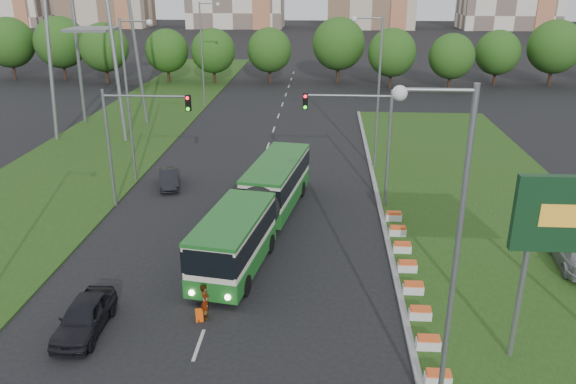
# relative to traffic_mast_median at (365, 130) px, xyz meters

# --- Properties ---
(ground) EXTENTS (360.00, 360.00, 0.00)m
(ground) POSITION_rel_traffic_mast_median_xyz_m (-4.78, -10.00, -5.35)
(ground) COLOR black
(ground) RESTS_ON ground
(grass_median) EXTENTS (14.00, 60.00, 0.15)m
(grass_median) POSITION_rel_traffic_mast_median_xyz_m (8.22, -2.00, -5.27)
(grass_median) COLOR #1E3F12
(grass_median) RESTS_ON ground
(median_kerb) EXTENTS (0.30, 60.00, 0.18)m
(median_kerb) POSITION_rel_traffic_mast_median_xyz_m (1.27, -2.00, -5.26)
(median_kerb) COLOR gray
(median_kerb) RESTS_ON ground
(left_verge) EXTENTS (12.00, 110.00, 0.10)m
(left_verge) POSITION_rel_traffic_mast_median_xyz_m (-22.78, 15.00, -5.30)
(left_verge) COLOR #1E3F12
(left_verge) RESTS_ON ground
(lane_markings) EXTENTS (0.20, 100.00, 0.01)m
(lane_markings) POSITION_rel_traffic_mast_median_xyz_m (-7.78, 10.00, -5.35)
(lane_markings) COLOR #ADACA6
(lane_markings) RESTS_ON ground
(flower_planters) EXTENTS (1.10, 15.90, 0.60)m
(flower_planters) POSITION_rel_traffic_mast_median_xyz_m (1.92, -10.30, -4.90)
(flower_planters) COLOR silver
(flower_planters) RESTS_ON grass_median
(traffic_mast_median) EXTENTS (5.76, 0.32, 8.00)m
(traffic_mast_median) POSITION_rel_traffic_mast_median_xyz_m (0.00, 0.00, 0.00)
(traffic_mast_median) COLOR gray
(traffic_mast_median) RESTS_ON ground
(traffic_mast_left) EXTENTS (5.76, 0.32, 8.00)m
(traffic_mast_left) POSITION_rel_traffic_mast_median_xyz_m (-15.16, -1.00, 0.00)
(traffic_mast_left) COLOR gray
(traffic_mast_left) RESTS_ON ground
(street_lamps) EXTENTS (36.00, 60.00, 12.00)m
(street_lamps) POSITION_rel_traffic_mast_median_xyz_m (-7.78, 0.00, 0.65)
(street_lamps) COLOR gray
(street_lamps) RESTS_ON ground
(tree_line) EXTENTS (120.00, 8.00, 9.00)m
(tree_line) POSITION_rel_traffic_mast_median_xyz_m (5.22, 45.00, -0.85)
(tree_line) COLOR #234F15
(tree_line) RESTS_ON ground
(articulated_bus) EXTENTS (2.71, 17.38, 2.86)m
(articulated_bus) POSITION_rel_traffic_mast_median_xyz_m (-6.52, -4.66, -3.60)
(articulated_bus) COLOR beige
(articulated_bus) RESTS_ON ground
(car_left_near) EXTENTS (1.84, 4.42, 1.50)m
(car_left_near) POSITION_rel_traffic_mast_median_xyz_m (-12.97, -15.34, -4.60)
(car_left_near) COLOR black
(car_left_near) RESTS_ON ground
(car_left_far) EXTENTS (2.39, 4.15, 1.29)m
(car_left_far) POSITION_rel_traffic_mast_median_xyz_m (-14.08, 2.93, -4.70)
(car_left_far) COLOR black
(car_left_far) RESTS_ON ground
(car_median) EXTENTS (2.49, 5.13, 1.44)m
(car_median) POSITION_rel_traffic_mast_median_xyz_m (10.94, -7.99, -4.48)
(car_median) COLOR gray
(car_median) RESTS_ON grass_median
(pedestrian) EXTENTS (0.59, 0.74, 1.76)m
(pedestrian) POSITION_rel_traffic_mast_median_xyz_m (-7.86, -13.98, -4.47)
(pedestrian) COLOR gray
(pedestrian) RESTS_ON ground
(shopping_trolley) EXTENTS (0.34, 0.36, 0.58)m
(shopping_trolley) POSITION_rel_traffic_mast_median_xyz_m (-8.12, -14.22, -5.06)
(shopping_trolley) COLOR #F7540D
(shopping_trolley) RESTS_ON ground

